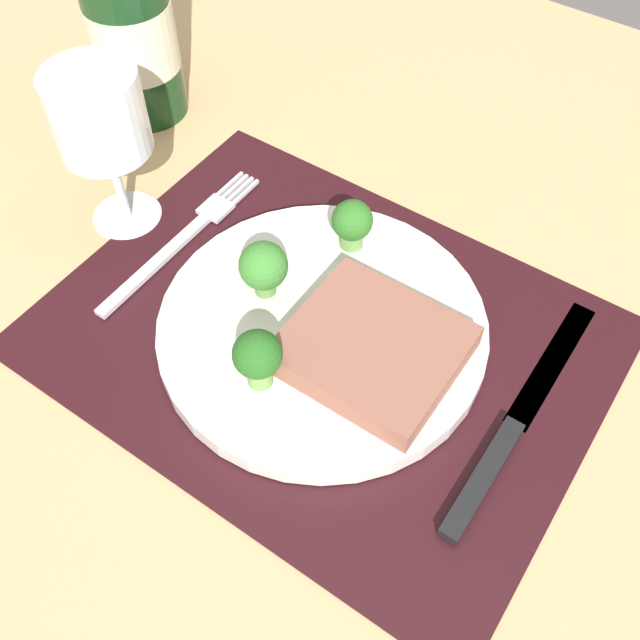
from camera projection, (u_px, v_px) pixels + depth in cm
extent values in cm
cube|color=tan|center=(322.00, 348.00, 57.85)|extent=(140.00, 110.00, 3.00)
cube|color=black|center=(322.00, 335.00, 56.53)|extent=(41.37, 31.44, 0.30)
cylinder|color=silver|center=(322.00, 328.00, 55.78)|extent=(25.00, 25.00, 1.60)
cube|color=#8C5647|center=(373.00, 348.00, 52.40)|extent=(11.94, 10.84, 2.12)
cylinder|color=#5B8942|center=(269.00, 281.00, 56.65)|extent=(1.66, 1.66, 1.35)
sphere|color=#387A2D|center=(267.00, 262.00, 54.83)|extent=(3.76, 3.76, 3.76)
cylinder|color=#6B994C|center=(260.00, 374.00, 51.27)|extent=(1.82, 1.82, 1.85)
sphere|color=#235B1E|center=(257.00, 354.00, 49.35)|extent=(3.48, 3.48, 3.48)
cylinder|color=#6B994C|center=(351.00, 239.00, 59.33)|extent=(1.88, 1.88, 1.39)
sphere|color=#2D6B23|center=(352.00, 220.00, 57.64)|extent=(3.32, 3.32, 3.32)
cube|color=silver|center=(156.00, 264.00, 60.44)|extent=(1.00, 13.00, 0.50)
cube|color=silver|center=(216.00, 208.00, 64.30)|extent=(2.40, 2.60, 0.40)
cube|color=silver|center=(230.00, 184.00, 66.14)|extent=(0.30, 3.60, 0.35)
cube|color=silver|center=(235.00, 187.00, 65.94)|extent=(0.30, 3.60, 0.35)
cube|color=silver|center=(240.00, 190.00, 65.73)|extent=(0.30, 3.60, 0.35)
cube|color=silver|center=(246.00, 192.00, 65.53)|extent=(0.30, 3.60, 0.35)
cube|color=black|center=(483.00, 478.00, 48.84)|extent=(1.40, 10.00, 0.80)
cube|color=silver|center=(552.00, 361.00, 54.73)|extent=(1.80, 13.00, 0.30)
cylinder|color=#143819|center=(130.00, 25.00, 66.32)|extent=(7.86, 7.86, 18.17)
cylinder|color=beige|center=(132.00, 34.00, 67.05)|extent=(8.01, 8.01, 6.36)
cylinder|color=silver|center=(127.00, 215.00, 64.33)|extent=(6.01, 6.01, 0.40)
cylinder|color=silver|center=(118.00, 182.00, 61.26)|extent=(0.80, 0.80, 7.27)
cylinder|color=silver|center=(97.00, 113.00, 55.67)|extent=(7.40, 7.40, 6.73)
cylinder|color=#560C19|center=(103.00, 131.00, 57.05)|extent=(6.51, 6.51, 3.26)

